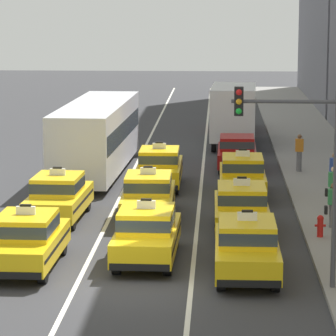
{
  "coord_description": "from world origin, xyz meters",
  "views": [
    {
      "loc": [
        2.33,
        -25.98,
        7.93
      ],
      "look_at": [
        0.35,
        11.85,
        1.3
      ],
      "focal_mm": 105.03,
      "sensor_mm": 36.0,
      "label": 1
    }
  ],
  "objects_px": {
    "bus_left_third": "(97,134)",
    "traffic_light_pole": "(300,153)",
    "taxi_right_nearest": "(247,246)",
    "fire_hydrant": "(320,225)",
    "sedan_right_sixth": "(235,115)",
    "pedestrian_trailing": "(334,173)",
    "sedan_right_fourth": "(237,151)",
    "taxi_center_third": "(159,167)",
    "pedestrian_by_storefront": "(333,205)",
    "box_truck_right_fifth": "(234,113)",
    "taxi_center_nearest": "(147,233)",
    "pedestrian_near_crosswalk": "(299,153)",
    "taxi_right_third": "(242,175)",
    "taxi_center_second": "(148,195)",
    "taxi_right_second": "(241,208)",
    "taxi_left_second": "(58,196)",
    "taxi_left_nearest": "(27,240)",
    "pedestrian_mid_block": "(333,188)"
  },
  "relations": [
    {
      "from": "bus_left_third",
      "to": "taxi_center_nearest",
      "type": "xyz_separation_m",
      "value": [
        3.34,
        -14.76,
        -0.94
      ]
    },
    {
      "from": "taxi_right_third",
      "to": "taxi_center_second",
      "type": "bearing_deg",
      "value": -129.66
    },
    {
      "from": "taxi_center_second",
      "to": "box_truck_right_fifth",
      "type": "xyz_separation_m",
      "value": [
        3.3,
        17.96,
        0.9
      ]
    },
    {
      "from": "taxi_center_nearest",
      "to": "sedan_right_fourth",
      "type": "height_order",
      "value": "taxi_center_nearest"
    },
    {
      "from": "sedan_right_fourth",
      "to": "box_truck_right_fifth",
      "type": "relative_size",
      "value": 0.61
    },
    {
      "from": "sedan_right_sixth",
      "to": "traffic_light_pole",
      "type": "relative_size",
      "value": 0.78
    },
    {
      "from": "pedestrian_near_crosswalk",
      "to": "pedestrian_trailing",
      "type": "height_order",
      "value": "pedestrian_near_crosswalk"
    },
    {
      "from": "sedan_right_sixth",
      "to": "pedestrian_trailing",
      "type": "bearing_deg",
      "value": -79.85
    },
    {
      "from": "taxi_center_third",
      "to": "sedan_right_fourth",
      "type": "xyz_separation_m",
      "value": [
        3.32,
        4.51,
        -0.03
      ]
    },
    {
      "from": "taxi_left_nearest",
      "to": "pedestrian_by_storefront",
      "type": "relative_size",
      "value": 2.98
    },
    {
      "from": "taxi_center_nearest",
      "to": "taxi_right_nearest",
      "type": "relative_size",
      "value": 1.01
    },
    {
      "from": "taxi_right_nearest",
      "to": "fire_hydrant",
      "type": "xyz_separation_m",
      "value": [
        2.52,
        4.19,
        -0.33
      ]
    },
    {
      "from": "taxi_center_third",
      "to": "taxi_center_nearest",
      "type": "bearing_deg",
      "value": -88.41
    },
    {
      "from": "bus_left_third",
      "to": "taxi_right_third",
      "type": "bearing_deg",
      "value": -36.89
    },
    {
      "from": "taxi_right_nearest",
      "to": "traffic_light_pole",
      "type": "height_order",
      "value": "traffic_light_pole"
    },
    {
      "from": "taxi_center_third",
      "to": "traffic_light_pole",
      "type": "height_order",
      "value": "traffic_light_pole"
    },
    {
      "from": "taxi_center_third",
      "to": "taxi_right_nearest",
      "type": "distance_m",
      "value": 13.55
    },
    {
      "from": "taxi_right_third",
      "to": "sedan_right_sixth",
      "type": "bearing_deg",
      "value": 89.94
    },
    {
      "from": "sedan_right_sixth",
      "to": "fire_hydrant",
      "type": "height_order",
      "value": "sedan_right_sixth"
    },
    {
      "from": "sedan_right_fourth",
      "to": "traffic_light_pole",
      "type": "xyz_separation_m",
      "value": [
        1.31,
        -19.13,
        2.97
      ]
    },
    {
      "from": "bus_left_third",
      "to": "taxi_center_second",
      "type": "height_order",
      "value": "bus_left_third"
    },
    {
      "from": "taxi_center_nearest",
      "to": "taxi_center_third",
      "type": "xyz_separation_m",
      "value": [
        -0.32,
        11.7,
        0.0
      ]
    },
    {
      "from": "taxi_right_third",
      "to": "pedestrian_near_crosswalk",
      "type": "height_order",
      "value": "taxi_right_third"
    },
    {
      "from": "box_truck_right_fifth",
      "to": "pedestrian_by_storefront",
      "type": "xyz_separation_m",
      "value": [
        3.11,
        -19.55,
        -0.86
      ]
    },
    {
      "from": "taxi_center_nearest",
      "to": "traffic_light_pole",
      "type": "xyz_separation_m",
      "value": [
        4.31,
        -2.92,
        2.94
      ]
    },
    {
      "from": "taxi_center_third",
      "to": "pedestrian_by_storefront",
      "type": "xyz_separation_m",
      "value": [
        6.38,
        -7.55,
        0.04
      ]
    },
    {
      "from": "bus_left_third",
      "to": "taxi_right_nearest",
      "type": "relative_size",
      "value": 2.47
    },
    {
      "from": "taxi_center_nearest",
      "to": "sedan_right_fourth",
      "type": "relative_size",
      "value": 1.06
    },
    {
      "from": "taxi_center_second",
      "to": "pedestrian_near_crosswalk",
      "type": "bearing_deg",
      "value": 56.62
    },
    {
      "from": "taxi_center_nearest",
      "to": "taxi_right_second",
      "type": "relative_size",
      "value": 1.0
    },
    {
      "from": "box_truck_right_fifth",
      "to": "pedestrian_by_storefront",
      "type": "relative_size",
      "value": 4.57
    },
    {
      "from": "taxi_right_third",
      "to": "taxi_left_second",
      "type": "bearing_deg",
      "value": -145.79
    },
    {
      "from": "taxi_center_second",
      "to": "taxi_right_second",
      "type": "distance_m",
      "value": 3.83
    },
    {
      "from": "taxi_center_nearest",
      "to": "pedestrian_by_storefront",
      "type": "distance_m",
      "value": 7.34
    },
    {
      "from": "taxi_center_second",
      "to": "taxi_center_third",
      "type": "xyz_separation_m",
      "value": [
        0.04,
        5.97,
        0.0
      ]
    },
    {
      "from": "bus_left_third",
      "to": "fire_hydrant",
      "type": "bearing_deg",
      "value": -53.66
    },
    {
      "from": "taxi_center_nearest",
      "to": "taxi_left_nearest",
      "type": "bearing_deg",
      "value": -163.92
    },
    {
      "from": "taxi_left_second",
      "to": "pedestrian_near_crosswalk",
      "type": "bearing_deg",
      "value": 45.98
    },
    {
      "from": "pedestrian_mid_block",
      "to": "box_truck_right_fifth",
      "type": "bearing_deg",
      "value": 101.64
    },
    {
      "from": "bus_left_third",
      "to": "sedan_right_fourth",
      "type": "bearing_deg",
      "value": 12.87
    },
    {
      "from": "taxi_left_second",
      "to": "taxi_center_third",
      "type": "relative_size",
      "value": 1.01
    },
    {
      "from": "taxi_center_nearest",
      "to": "taxi_center_second",
      "type": "relative_size",
      "value": 1.0
    },
    {
      "from": "bus_left_third",
      "to": "taxi_left_second",
      "type": "bearing_deg",
      "value": -91.42
    },
    {
      "from": "taxi_right_second",
      "to": "sedan_right_sixth",
      "type": "bearing_deg",
      "value": 89.59
    },
    {
      "from": "bus_left_third",
      "to": "traffic_light_pole",
      "type": "xyz_separation_m",
      "value": [
        7.64,
        -17.68,
        2.0
      ]
    },
    {
      "from": "taxi_right_third",
      "to": "pedestrian_mid_block",
      "type": "height_order",
      "value": "taxi_right_third"
    },
    {
      "from": "taxi_center_nearest",
      "to": "taxi_center_third",
      "type": "bearing_deg",
      "value": 91.59
    },
    {
      "from": "sedan_right_sixth",
      "to": "pedestrian_near_crosswalk",
      "type": "bearing_deg",
      "value": -80.09
    },
    {
      "from": "taxi_center_third",
      "to": "pedestrian_trailing",
      "type": "xyz_separation_m",
      "value": [
        7.08,
        -1.73,
        0.11
      ]
    },
    {
      "from": "taxi_center_nearest",
      "to": "pedestrian_by_storefront",
      "type": "relative_size",
      "value": 2.98
    }
  ]
}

